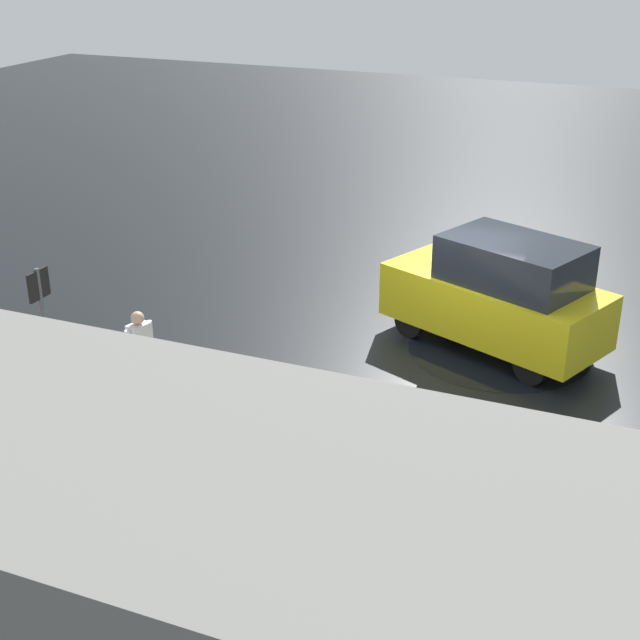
{
  "coord_description": "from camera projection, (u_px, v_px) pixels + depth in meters",
  "views": [
    {
      "loc": [
        -3.47,
        13.63,
        6.98
      ],
      "look_at": [
        1.67,
        1.11,
        0.9
      ],
      "focal_mm": 50.0,
      "sensor_mm": 36.0,
      "label": 1
    }
  ],
  "objects": [
    {
      "name": "pedestrian",
      "position": [
        140.0,
        342.0,
        14.58
      ],
      "size": [
        0.33,
        0.55,
        1.22
      ],
      "color": "silver",
      "rests_on": "ground"
    },
    {
      "name": "metal_railing",
      "position": [
        288.0,
        499.0,
        10.54
      ],
      "size": [
        8.93,
        0.04,
        1.05
      ],
      "color": "#B7BABF",
      "rests_on": "ground"
    },
    {
      "name": "ground_plane",
      "position": [
        432.0,
        358.0,
        15.57
      ],
      "size": [
        60.0,
        60.0,
        0.0
      ],
      "primitive_type": "plane",
      "color": "black"
    },
    {
      "name": "puddle_patch",
      "position": [
        499.0,
        350.0,
        15.85
      ],
      "size": [
        3.22,
        3.22,
        0.01
      ],
      "primitive_type": "cylinder",
      "color": "black",
      "rests_on": "ground"
    },
    {
      "name": "fire_hydrant",
      "position": [
        173.0,
        370.0,
        14.28
      ],
      "size": [
        0.42,
        0.31,
        0.8
      ],
      "color": "gold",
      "rests_on": "ground"
    },
    {
      "name": "moving_hatchback",
      "position": [
        499.0,
        294.0,
        15.55
      ],
      "size": [
        4.25,
        3.07,
        2.06
      ],
      "color": "yellow",
      "rests_on": "ground"
    },
    {
      "name": "kerb_strip",
      "position": [
        348.0,
        485.0,
        12.02
      ],
      "size": [
        24.0,
        3.2,
        0.04
      ],
      "primitive_type": "cube",
      "color": "gray",
      "rests_on": "ground"
    },
    {
      "name": "sign_post",
      "position": [
        44.0,
        321.0,
        13.18
      ],
      "size": [
        0.07,
        0.44,
        2.4
      ],
      "color": "#4C4C51",
      "rests_on": "ground"
    }
  ]
}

